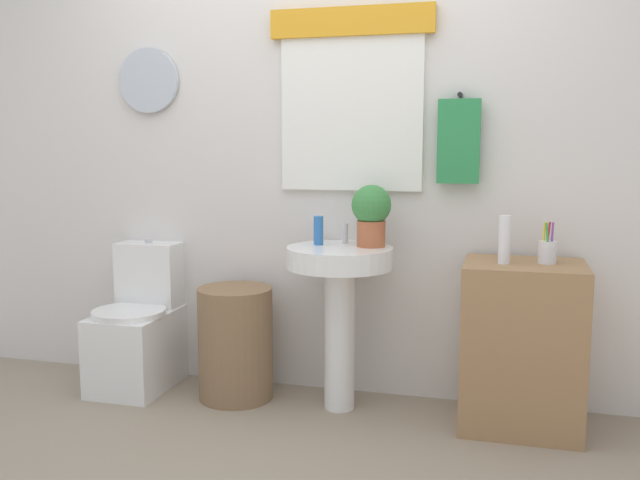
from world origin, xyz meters
TOP-DOWN VIEW (x-y plane):
  - back_wall at (0.00, 1.15)m, footprint 4.40×0.18m
  - toilet at (-0.95, 0.88)m, footprint 0.38×0.51m
  - laundry_hamper at (-0.38, 0.85)m, footprint 0.38×0.38m
  - pedestal_sink at (0.17, 0.85)m, footprint 0.51×0.51m
  - faucet at (0.17, 0.97)m, footprint 0.03×0.03m
  - wooden_cabinet at (1.02, 0.85)m, footprint 0.54×0.44m
  - soap_bottle at (0.05, 0.90)m, footprint 0.05×0.05m
  - potted_plant at (0.31, 0.91)m, footprint 0.19×0.19m
  - lotion_bottle at (0.93, 0.81)m, footprint 0.05×0.05m
  - toothbrush_cup at (1.11, 0.87)m, footprint 0.08×0.08m

SIDE VIEW (x-z plane):
  - laundry_hamper at x=-0.38m, z-range 0.00..0.57m
  - toilet at x=-0.95m, z-range -0.09..0.69m
  - wooden_cabinet at x=1.02m, z-range 0.00..0.77m
  - pedestal_sink at x=0.17m, z-range 0.20..1.01m
  - toothbrush_cup at x=1.11m, z-range 0.73..0.91m
  - faucet at x=0.17m, z-range 0.80..0.90m
  - lotion_bottle at x=0.93m, z-range 0.77..0.98m
  - soap_bottle at x=0.05m, z-range 0.80..0.95m
  - potted_plant at x=0.31m, z-range 0.82..1.12m
  - back_wall at x=0.00m, z-range 0.01..2.61m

